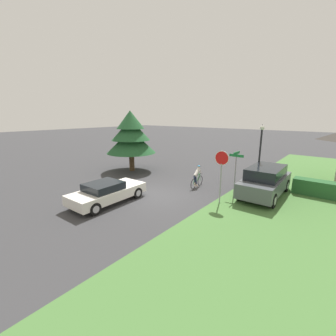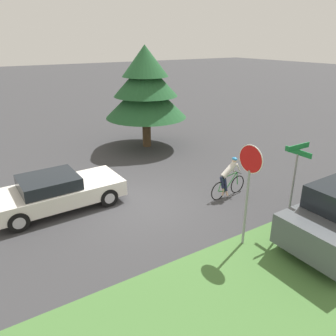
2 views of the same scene
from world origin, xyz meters
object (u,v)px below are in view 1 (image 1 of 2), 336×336
at_px(street_lamp, 260,148).
at_px(street_name_sign, 236,165).
at_px(conifer_tall_near, 131,135).
at_px(stop_sign, 221,166).
at_px(parked_suv_right, 265,181).
at_px(cyclist, 197,177).
at_px(sedan_left_lane, 107,192).

relative_size(street_lamp, street_name_sign, 1.57).
distance_m(street_name_sign, conifer_tall_near, 9.81).
distance_m(stop_sign, street_lamp, 4.48).
bearing_deg(parked_suv_right, conifer_tall_near, 93.06).
relative_size(cyclist, street_name_sign, 0.63).
distance_m(parked_suv_right, street_name_sign, 2.08).
height_order(cyclist, stop_sign, stop_sign).
distance_m(stop_sign, street_name_sign, 1.85).
relative_size(parked_suv_right, street_name_sign, 1.82).
relative_size(cyclist, conifer_tall_near, 0.33).
bearing_deg(stop_sign, cyclist, -37.56).
xyz_separation_m(parked_suv_right, street_name_sign, (-1.53, -1.03, 0.96)).
distance_m(parked_suv_right, street_lamp, 2.53).
xyz_separation_m(cyclist, conifer_tall_near, (-7.06, 0.40, 2.47)).
distance_m(parked_suv_right, conifer_tall_near, 11.50).
distance_m(cyclist, stop_sign, 3.40).
height_order(sedan_left_lane, street_lamp, street_lamp).
bearing_deg(conifer_tall_near, sedan_left_lane, -52.86).
bearing_deg(street_lamp, street_name_sign, -103.35).
bearing_deg(conifer_tall_near, cyclist, -3.22).
distance_m(stop_sign, conifer_tall_near, 9.91).
bearing_deg(cyclist, sedan_left_lane, 152.28).
height_order(sedan_left_lane, parked_suv_right, parked_suv_right).
bearing_deg(parked_suv_right, sedan_left_lane, 135.01).
height_order(sedan_left_lane, street_name_sign, street_name_sign).
xyz_separation_m(parked_suv_right, street_lamp, (-0.92, 1.53, 1.79)).
distance_m(cyclist, parked_suv_right, 4.35).
relative_size(parked_suv_right, stop_sign, 1.65).
bearing_deg(sedan_left_lane, cyclist, -25.01).
bearing_deg(street_name_sign, stop_sign, -92.63).
bearing_deg(sedan_left_lane, street_lamp, -35.96).
bearing_deg(street_name_sign, sedan_left_lane, -131.36).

